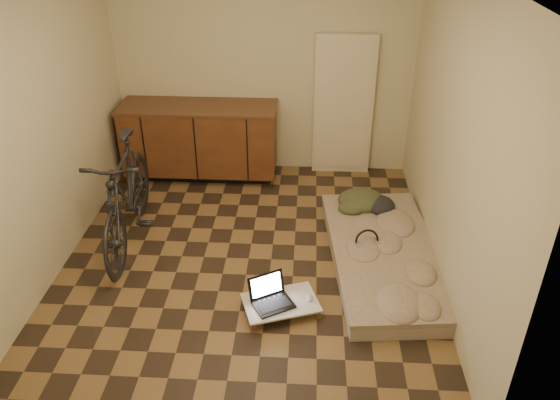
# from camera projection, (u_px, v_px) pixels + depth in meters

# --- Properties ---
(room_shell) EXTENTS (3.50, 4.00, 2.60)m
(room_shell) POSITION_uv_depth(u_px,v_px,m) (244.00, 135.00, 4.63)
(room_shell) COLOR brown
(room_shell) RESTS_ON ground
(cabinets) EXTENTS (1.84, 0.62, 0.91)m
(cabinets) POSITION_uv_depth(u_px,v_px,m) (201.00, 140.00, 6.55)
(cabinets) COLOR black
(cabinets) RESTS_ON ground
(appliance_panel) EXTENTS (0.70, 0.10, 1.70)m
(appliance_panel) POSITION_uv_depth(u_px,v_px,m) (343.00, 106.00, 6.48)
(appliance_panel) COLOR beige
(appliance_panel) RESTS_ON ground
(bicycle) EXTENTS (0.68, 1.88, 1.19)m
(bicycle) POSITION_uv_depth(u_px,v_px,m) (126.00, 190.00, 5.25)
(bicycle) COLOR black
(bicycle) RESTS_ON ground
(futon) EXTENTS (1.18, 2.14, 0.18)m
(futon) POSITION_uv_depth(u_px,v_px,m) (384.00, 256.00, 5.18)
(futon) COLOR #B1A08D
(futon) RESTS_ON ground
(clothing_pile) EXTENTS (0.57, 0.49, 0.21)m
(clothing_pile) POSITION_uv_depth(u_px,v_px,m) (367.00, 196.00, 5.76)
(clothing_pile) COLOR #3B4226
(clothing_pile) RESTS_ON futon
(headphones) EXTENTS (0.30, 0.28, 0.17)m
(headphones) POSITION_uv_depth(u_px,v_px,m) (367.00, 240.00, 5.11)
(headphones) COLOR black
(headphones) RESTS_ON futon
(lap_desk) EXTENTS (0.71, 0.57, 0.10)m
(lap_desk) POSITION_uv_depth(u_px,v_px,m) (281.00, 303.00, 4.60)
(lap_desk) COLOR brown
(lap_desk) RESTS_ON ground
(laptop) EXTENTS (0.42, 0.41, 0.22)m
(laptop) POSITION_uv_depth(u_px,v_px,m) (271.00, 297.00, 4.57)
(laptop) COLOR black
(laptop) RESTS_ON lap_desk
(mouse) EXTENTS (0.07, 0.10, 0.03)m
(mouse) POSITION_uv_depth(u_px,v_px,m) (309.00, 298.00, 4.61)
(mouse) COLOR silver
(mouse) RESTS_ON lap_desk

